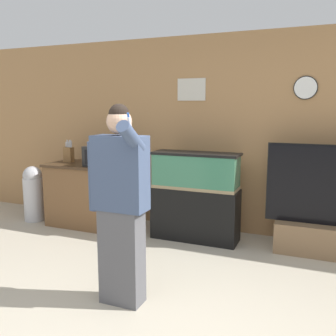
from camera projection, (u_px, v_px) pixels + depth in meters
name	position (u px, v px, depth m)	size (l,w,h in m)	color
wall_back_paneled	(233.00, 135.00, 4.91)	(10.00, 0.08, 2.60)	#A87A4C
counter_island	(92.00, 195.00, 5.28)	(1.24, 0.65, 0.88)	brown
microwave	(104.00, 156.00, 5.06)	(0.46, 0.39, 0.27)	black
knife_block	(69.00, 154.00, 5.38)	(0.12, 0.10, 0.32)	brown
aquarium_on_stand	(195.00, 196.00, 4.69)	(1.09, 0.37, 1.11)	black
person_standing	(120.00, 203.00, 3.11)	(0.53, 0.40, 1.69)	#515156
trash_bin	(33.00, 193.00, 5.51)	(0.29, 0.29, 0.81)	#B7B7BC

